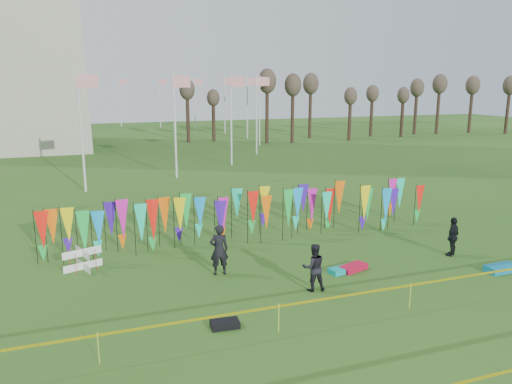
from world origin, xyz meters
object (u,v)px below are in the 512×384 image
object	(u,v)px
kite_bag_black	(225,324)
kite_bag_teal	(502,268)
kite_bag_turquoise	(342,270)
box_kite	(83,259)
person_left	(219,250)
person_mid	(314,267)
kite_bag_red	(353,268)
person_right	(453,237)

from	to	relation	value
kite_bag_black	kite_bag_teal	size ratio (longest dim) A/B	0.65
kite_bag_turquoise	kite_bag_teal	xyz separation A→B (m)	(5.96, -2.01, 0.02)
box_kite	kite_bag_turquoise	world-z (taller)	box_kite
person_left	person_mid	distance (m)	3.77
kite_bag_black	kite_bag_turquoise	bearing A→B (deg)	26.28
kite_bag_turquoise	kite_bag_teal	world-z (taller)	kite_bag_teal
box_kite	kite_bag_red	xyz separation A→B (m)	(10.02, -3.62, -0.33)
box_kite	kite_bag_turquoise	distance (m)	10.17
kite_bag_black	kite_bag_red	bearing A→B (deg)	24.72
kite_bag_red	kite_bag_teal	xyz separation A→B (m)	(5.41, -2.08, 0.02)
kite_bag_red	kite_bag_black	size ratio (longest dim) A/B	1.37
kite_bag_turquoise	kite_bag_red	world-z (taller)	kite_bag_red
kite_bag_turquoise	kite_bag_teal	bearing A→B (deg)	-18.59
box_kite	person_mid	distance (m)	9.08
person_mid	person_right	size ratio (longest dim) A/B	1.02
kite_bag_teal	box_kite	bearing A→B (deg)	159.74
person_left	kite_bag_turquoise	bearing A→B (deg)	166.81
box_kite	kite_bag_teal	world-z (taller)	box_kite
person_mid	person_left	bearing A→B (deg)	-33.73
box_kite	person_left	size ratio (longest dim) A/B	0.44
person_mid	kite_bag_teal	bearing A→B (deg)	-176.89
person_mid	kite_bag_red	xyz separation A→B (m)	(2.34, 1.20, -0.75)
kite_bag_black	kite_bag_teal	world-z (taller)	kite_bag_teal
box_kite	person_left	bearing A→B (deg)	-24.45
kite_bag_turquoise	kite_bag_red	distance (m)	0.56
box_kite	person_mid	bearing A→B (deg)	-32.14
person_left	person_right	size ratio (longest dim) A/B	1.18
person_right	kite_bag_turquoise	size ratio (longest dim) A/B	1.66
person_right	kite_bag_teal	bearing A→B (deg)	77.23
person_right	kite_bag_teal	world-z (taller)	person_right
box_kite	person_mid	xyz separation A→B (m)	(7.68, -4.83, 0.42)
kite_bag_turquoise	kite_bag_teal	size ratio (longest dim) A/B	0.77
kite_bag_turquoise	kite_bag_black	world-z (taller)	kite_bag_turquoise
kite_bag_teal	person_right	bearing A→B (deg)	104.74
kite_bag_turquoise	person_right	bearing A→B (deg)	1.64
kite_bag_red	person_left	bearing A→B (deg)	164.87
person_right	person_mid	bearing A→B (deg)	-17.34
box_kite	kite_bag_turquoise	size ratio (longest dim) A/B	0.86
person_left	kite_bag_turquoise	xyz separation A→B (m)	(4.53, -1.44, -0.89)
box_kite	kite_bag_black	xyz separation A→B (m)	(3.95, -6.42, -0.34)
kite_bag_turquoise	kite_bag_red	xyz separation A→B (m)	(0.55, 0.07, 0.01)
person_mid	kite_bag_teal	size ratio (longest dim) A/B	1.30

